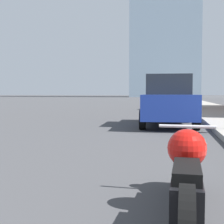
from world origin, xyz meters
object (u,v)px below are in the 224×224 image
object	(u,v)px
parked_car_blue	(167,101)
parked_car_black	(170,96)
parked_car_silver	(173,97)
motorcycle	(187,176)
parked_car_red	(170,97)

from	to	relation	value
parked_car_blue	parked_car_black	world-z (taller)	parked_car_blue
parked_car_silver	parked_car_black	distance (m)	23.01
motorcycle	parked_car_blue	distance (m)	8.26
parked_car_blue	parked_car_red	world-z (taller)	parked_car_blue
parked_car_blue	parked_car_black	distance (m)	33.86
parked_car_blue	parked_car_black	bearing A→B (deg)	87.05
parked_car_blue	parked_car_red	distance (m)	22.87
parked_car_blue	parked_car_silver	distance (m)	10.86
motorcycle	parked_car_red	distance (m)	31.12
motorcycle	parked_car_red	world-z (taller)	parked_car_red
parked_car_blue	parked_car_red	bearing A→B (deg)	87.01
parked_car_silver	parked_car_red	size ratio (longest dim) A/B	0.87
motorcycle	parked_car_silver	distance (m)	19.11
motorcycle	parked_car_blue	bearing A→B (deg)	94.53
parked_car_blue	parked_car_silver	bearing A→B (deg)	85.81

